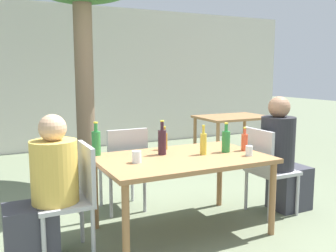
{
  "coord_description": "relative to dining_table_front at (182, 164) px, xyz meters",
  "views": [
    {
      "loc": [
        -1.63,
        -3.0,
        1.52
      ],
      "look_at": [
        0.0,
        0.3,
        0.98
      ],
      "focal_mm": 40.0,
      "sensor_mm": 36.0,
      "label": 1
    }
  ],
  "objects": [
    {
      "name": "oil_cruet_0",
      "position": [
        0.22,
        -0.01,
        0.18
      ],
      "size": [
        0.06,
        0.06,
        0.28
      ],
      "color": "gold",
      "rests_on": "dining_table_front"
    },
    {
      "name": "patio_chair_1",
      "position": [
        1.02,
        0.0,
        -0.13
      ],
      "size": [
        0.44,
        0.44,
        0.93
      ],
      "rotation": [
        0.0,
        0.0,
        1.57
      ],
      "color": "#B2B2B7",
      "rests_on": "ground_plane"
    },
    {
      "name": "dining_table_back",
      "position": [
        2.35,
        2.44,
        -0.02
      ],
      "size": [
        1.24,
        0.86,
        0.73
      ],
      "color": "#996B42",
      "rests_on": "ground_plane"
    },
    {
      "name": "person_seated_1",
      "position": [
        1.25,
        -0.0,
        -0.09
      ],
      "size": [
        0.58,
        0.36,
        1.26
      ],
      "rotation": [
        0.0,
        0.0,
        1.57
      ],
      "color": "#383842",
      "rests_on": "ground_plane"
    },
    {
      "name": "amber_bottle_1",
      "position": [
        -0.01,
        0.37,
        0.16
      ],
      "size": [
        0.06,
        0.06,
        0.24
      ],
      "color": "#9E661E",
      "rests_on": "dining_table_front"
    },
    {
      "name": "drinking_glass_0",
      "position": [
        -0.47,
        -0.03,
        0.12
      ],
      "size": [
        0.08,
        0.08,
        0.1
      ],
      "color": "silver",
      "rests_on": "dining_table_front"
    },
    {
      "name": "drinking_glass_1",
      "position": [
        0.58,
        -0.25,
        0.12
      ],
      "size": [
        0.07,
        0.07,
        0.1
      ],
      "color": "silver",
      "rests_on": "dining_table_front"
    },
    {
      "name": "green_bottle_4",
      "position": [
        0.48,
        -0.01,
        0.18
      ],
      "size": [
        0.08,
        0.08,
        0.29
      ],
      "color": "#287A38",
      "rests_on": "dining_table_front"
    },
    {
      "name": "patio_chair_2",
      "position": [
        -0.31,
        0.73,
        -0.13
      ],
      "size": [
        0.44,
        0.44,
        0.93
      ],
      "rotation": [
        0.0,
        0.0,
        3.14
      ],
      "color": "#B2B2B7",
      "rests_on": "ground_plane"
    },
    {
      "name": "person_seated_0",
      "position": [
        -1.25,
        -0.0,
        -0.12
      ],
      "size": [
        0.59,
        0.37,
        1.19
      ],
      "rotation": [
        0.0,
        0.0,
        -1.57
      ],
      "color": "#383842",
      "rests_on": "ground_plane"
    },
    {
      "name": "cafe_building_wall",
      "position": [
        0.0,
        4.42,
        0.74
      ],
      "size": [
        10.0,
        0.08,
        2.8
      ],
      "color": "beige",
      "rests_on": "ground_plane"
    },
    {
      "name": "patio_chair_0",
      "position": [
        -1.02,
        0.0,
        -0.13
      ],
      "size": [
        0.44,
        0.44,
        0.93
      ],
      "rotation": [
        0.0,
        0.0,
        -1.57
      ],
      "color": "#B2B2B7",
      "rests_on": "ground_plane"
    },
    {
      "name": "dining_table_front",
      "position": [
        0.0,
        0.0,
        0.0
      ],
      "size": [
        1.56,
        0.99,
        0.73
      ],
      "color": "#996B42",
      "rests_on": "ground_plane"
    },
    {
      "name": "green_bottle_5",
      "position": [
        -0.7,
        0.41,
        0.2
      ],
      "size": [
        0.08,
        0.08,
        0.32
      ],
      "color": "#287A38",
      "rests_on": "dining_table_front"
    },
    {
      "name": "ground_plane",
      "position": [
        0.0,
        0.0,
        -0.66
      ],
      "size": [
        30.0,
        30.0,
        0.0
      ],
      "primitive_type": "plane",
      "color": "#667056"
    },
    {
      "name": "soda_bottle_2",
      "position": [
        0.69,
        -0.04,
        0.16
      ],
      "size": [
        0.07,
        0.07,
        0.24
      ],
      "color": "#DB4C2D",
      "rests_on": "dining_table_front"
    },
    {
      "name": "wine_bottle_3",
      "position": [
        -0.13,
        0.16,
        0.2
      ],
      "size": [
        0.08,
        0.08,
        0.33
      ],
      "color": "#331923",
      "rests_on": "dining_table_front"
    }
  ]
}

